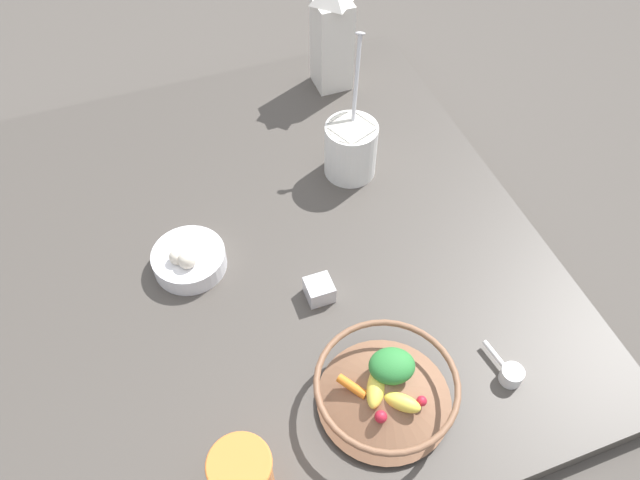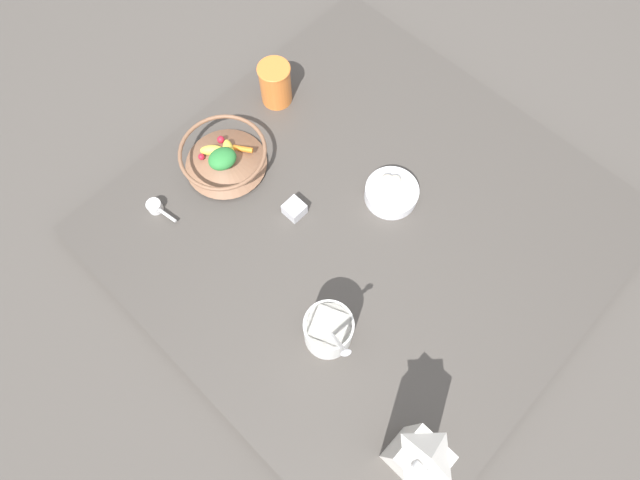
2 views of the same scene
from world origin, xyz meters
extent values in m
plane|color=#4C4742|center=(0.00, 0.00, 0.00)|extent=(6.00, 6.00, 0.00)
cube|color=#47423D|center=(0.00, 0.00, 0.02)|extent=(1.08, 1.08, 0.04)
cylinder|color=brown|center=(-0.36, -0.13, 0.04)|extent=(0.11, 0.11, 0.01)
cone|color=brown|center=(-0.36, -0.13, 0.08)|extent=(0.21, 0.21, 0.05)
torus|color=brown|center=(-0.36, -0.13, 0.10)|extent=(0.22, 0.22, 0.01)
ellipsoid|color=#EFD64C|center=(-0.36, -0.11, 0.09)|extent=(0.08, 0.06, 0.03)
ellipsoid|color=#EFD64C|center=(-0.39, -0.14, 0.09)|extent=(0.06, 0.06, 0.03)
cylinder|color=orange|center=(-0.38, -0.13, 0.09)|extent=(0.04, 0.03, 0.01)
cylinder|color=orange|center=(-0.34, -0.08, 0.09)|extent=(0.05, 0.04, 0.01)
sphere|color=red|center=(-0.40, -0.17, 0.09)|extent=(0.02, 0.02, 0.02)
sphere|color=red|center=(-0.37, -0.12, 0.09)|extent=(0.02, 0.02, 0.02)
sphere|color=red|center=(-0.40, -0.10, 0.09)|extent=(0.02, 0.02, 0.02)
ellipsoid|color=#2D7F38|center=(-0.34, -0.14, 0.11)|extent=(0.08, 0.08, 0.04)
cube|color=silver|center=(0.41, -0.33, 0.14)|extent=(0.08, 0.08, 0.21)
cylinder|color=white|center=(0.13, -0.27, 0.10)|extent=(0.10, 0.10, 0.12)
cylinder|color=white|center=(0.13, -0.27, 0.15)|extent=(0.10, 0.10, 0.02)
cylinder|color=silver|center=(0.17, -0.29, 0.20)|extent=(0.09, 0.05, 0.20)
ellipsoid|color=silver|center=(0.20, -0.31, 0.31)|extent=(0.02, 0.02, 0.01)
cylinder|color=orange|center=(-0.42, 0.11, 0.10)|extent=(0.08, 0.08, 0.12)
torus|color=orange|center=(-0.42, 0.11, 0.16)|extent=(0.09, 0.09, 0.01)
cube|color=silver|center=(-0.14, -0.10, 0.06)|extent=(0.05, 0.05, 0.04)
cube|color=brown|center=(-0.14, -0.10, 0.05)|extent=(0.04, 0.04, 0.02)
cylinder|color=white|center=(-0.40, -0.33, 0.05)|extent=(0.04, 0.04, 0.03)
cylinder|color=white|center=(-0.35, -0.32, 0.05)|extent=(0.05, 0.02, 0.01)
cylinder|color=white|center=(0.00, 0.10, 0.06)|extent=(0.13, 0.13, 0.04)
sphere|color=silver|center=(-0.02, 0.10, 0.09)|extent=(0.03, 0.03, 0.03)
sphere|color=silver|center=(-0.02, 0.10, 0.09)|extent=(0.03, 0.03, 0.03)
sphere|color=silver|center=(-0.01, 0.12, 0.09)|extent=(0.03, 0.03, 0.03)
camera|label=1|loc=(-0.71, 0.11, 0.96)|focal=35.00mm
camera|label=2|loc=(0.27, -0.44, 1.15)|focal=28.00mm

